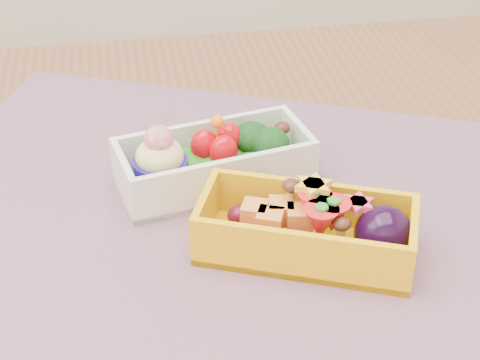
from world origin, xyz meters
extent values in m
cube|color=brown|center=(0.00, 0.00, 0.73)|extent=(1.20, 0.80, 0.04)
cube|color=#845B71|center=(0.02, 0.01, 0.75)|extent=(0.68, 0.62, 0.00)
cube|color=silver|center=(0.01, 0.07, 0.77)|extent=(0.17, 0.10, 0.04)
ellipsoid|color=green|center=(0.01, 0.07, 0.77)|extent=(0.16, 0.09, 0.02)
cylinder|color=#221395|center=(-0.04, 0.06, 0.77)|extent=(0.05, 0.05, 0.03)
sphere|color=red|center=(-0.04, 0.06, 0.81)|extent=(0.02, 0.02, 0.02)
ellipsoid|color=#BF070F|center=(0.00, 0.08, 0.79)|extent=(0.02, 0.02, 0.03)
ellipsoid|color=#BF070F|center=(0.02, 0.07, 0.79)|extent=(0.02, 0.02, 0.03)
ellipsoid|color=#BF070F|center=(0.02, 0.09, 0.79)|extent=(0.02, 0.02, 0.03)
sphere|color=orange|center=(0.01, 0.08, 0.81)|extent=(0.01, 0.01, 0.01)
ellipsoid|color=black|center=(0.04, 0.09, 0.79)|extent=(0.03, 0.03, 0.03)
ellipsoid|color=black|center=(0.06, 0.07, 0.79)|extent=(0.03, 0.03, 0.03)
ellipsoid|color=#3F2111|center=(0.07, 0.09, 0.79)|extent=(0.01, 0.01, 0.01)
cube|color=#EEB00C|center=(0.06, -0.03, 0.77)|extent=(0.18, 0.13, 0.04)
ellipsoid|color=#530F1F|center=(0.03, -0.02, 0.77)|extent=(0.09, 0.07, 0.02)
cube|color=orange|center=(0.04, -0.02, 0.78)|extent=(0.05, 0.05, 0.02)
cone|color=red|center=(0.07, -0.02, 0.79)|extent=(0.03, 0.03, 0.03)
cone|color=red|center=(0.08, -0.04, 0.79)|extent=(0.03, 0.03, 0.03)
cone|color=red|center=(0.07, -0.04, 0.79)|extent=(0.03, 0.03, 0.03)
cylinder|color=yellow|center=(0.07, -0.02, 0.80)|extent=(0.03, 0.03, 0.01)
cylinder|color=#E53F5B|center=(0.10, -0.04, 0.80)|extent=(0.03, 0.03, 0.01)
ellipsoid|color=#3F2111|center=(0.06, -0.01, 0.79)|extent=(0.01, 0.01, 0.01)
ellipsoid|color=#3F2111|center=(0.08, -0.05, 0.79)|extent=(0.01, 0.01, 0.01)
ellipsoid|color=black|center=(0.12, -0.05, 0.78)|extent=(0.04, 0.04, 0.05)
camera|label=1|loc=(-0.06, -0.47, 1.12)|focal=56.98mm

